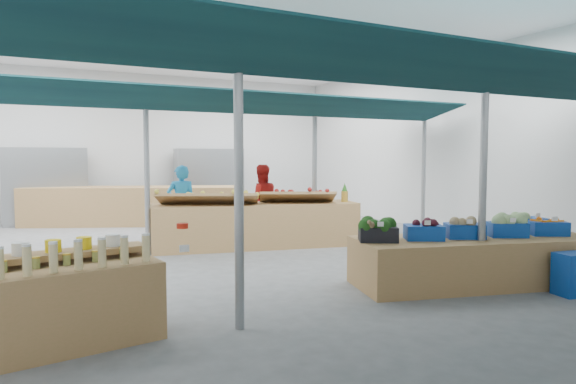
% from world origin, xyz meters
% --- Properties ---
extents(floor, '(13.00, 13.00, 0.00)m').
position_xyz_m(floor, '(0.00, 0.00, 0.00)').
color(floor, slate).
rests_on(floor, ground).
extents(hall, '(13.00, 13.00, 13.00)m').
position_xyz_m(hall, '(0.00, 1.44, 2.65)').
color(hall, silver).
rests_on(hall, ground).
extents(pole_grid, '(10.00, 4.60, 3.00)m').
position_xyz_m(pole_grid, '(0.75, -1.75, 1.81)').
color(pole_grid, gray).
rests_on(pole_grid, floor).
extents(awnings, '(9.50, 7.08, 0.30)m').
position_xyz_m(awnings, '(0.75, -1.75, 2.78)').
color(awnings, '#0A252D').
rests_on(awnings, pole_grid).
extents(back_shelving_left, '(2.00, 0.50, 2.00)m').
position_xyz_m(back_shelving_left, '(-2.50, 6.00, 1.00)').
color(back_shelving_left, '#B23F33').
rests_on(back_shelving_left, floor).
extents(back_shelving_right, '(2.00, 0.50, 2.00)m').
position_xyz_m(back_shelving_right, '(2.00, 6.00, 1.00)').
color(back_shelving_right, '#B23F33').
rests_on(back_shelving_right, floor).
extents(bottle_shelf, '(1.82, 1.28, 1.05)m').
position_xyz_m(bottle_shelf, '(-2.67, -3.67, 0.42)').
color(bottle_shelf, olive).
rests_on(bottle_shelf, floor).
extents(veg_counter, '(3.59, 1.96, 0.66)m').
position_xyz_m(veg_counter, '(2.64, -3.78, 0.33)').
color(veg_counter, olive).
rests_on(veg_counter, floor).
extents(fruit_counter, '(4.15, 1.78, 0.87)m').
position_xyz_m(fruit_counter, '(1.09, 0.37, 0.43)').
color(fruit_counter, olive).
rests_on(fruit_counter, floor).
extents(far_counter, '(5.55, 3.23, 1.00)m').
position_xyz_m(far_counter, '(-0.46, 4.88, 0.50)').
color(far_counter, olive).
rests_on(far_counter, floor).
extents(crate_stack, '(0.51, 0.40, 0.55)m').
position_xyz_m(crate_stack, '(3.34, -4.77, 0.28)').
color(crate_stack, '#0E3E9E').
rests_on(crate_stack, floor).
extents(vendor_left, '(0.66, 0.50, 1.62)m').
position_xyz_m(vendor_left, '(-0.11, 1.47, 0.81)').
color(vendor_left, '#1B7AB4').
rests_on(vendor_left, floor).
extents(vendor_right, '(0.90, 0.76, 1.62)m').
position_xyz_m(vendor_right, '(1.69, 1.47, 0.81)').
color(vendor_right, maroon).
rests_on(vendor_right, floor).
extents(crate_broccoli, '(0.61, 0.55, 0.35)m').
position_xyz_m(crate_broccoli, '(1.22, -3.41, 0.82)').
color(crate_broccoli, black).
rests_on(crate_broccoli, veg_counter).
extents(crate_beets, '(0.61, 0.55, 0.29)m').
position_xyz_m(crate_beets, '(1.86, -3.58, 0.80)').
color(crate_beets, '#0E3E9E').
rests_on(crate_beets, veg_counter).
extents(crate_celeriac, '(0.61, 0.55, 0.31)m').
position_xyz_m(crate_celeriac, '(2.46, -3.73, 0.81)').
color(crate_celeriac, '#0E3E9E').
rests_on(crate_celeriac, veg_counter).
extents(crate_cabbage, '(0.61, 0.55, 0.35)m').
position_xyz_m(crate_cabbage, '(3.10, -3.90, 0.82)').
color(crate_cabbage, '#0E3E9E').
rests_on(crate_cabbage, veg_counter).
extents(crate_carrots, '(0.61, 0.55, 0.29)m').
position_xyz_m(crate_carrots, '(3.74, -4.07, 0.78)').
color(crate_carrots, '#0E3E9E').
rests_on(crate_carrots, veg_counter).
extents(sparrow, '(0.12, 0.09, 0.11)m').
position_xyz_m(sparrow, '(1.04, -3.49, 0.91)').
color(sparrow, brown).
rests_on(sparrow, crate_broccoli).
extents(pole_ribbon, '(0.12, 0.12, 0.28)m').
position_xyz_m(pole_ribbon, '(-1.56, -3.88, 1.08)').
color(pole_ribbon, red).
rests_on(pole_ribbon, pole_grid).
extents(apple_heap_yellow, '(2.02, 1.41, 0.27)m').
position_xyz_m(apple_heap_yellow, '(0.13, 0.47, 1.03)').
color(apple_heap_yellow, '#997247').
rests_on(apple_heap_yellow, fruit_counter).
extents(apple_heap_red, '(1.66, 1.25, 0.27)m').
position_xyz_m(apple_heap_red, '(1.87, 0.10, 1.03)').
color(apple_heap_red, '#997247').
rests_on(apple_heap_red, fruit_counter).
extents(pineapple, '(0.14, 0.14, 0.39)m').
position_xyz_m(pineapple, '(2.86, -0.11, 1.05)').
color(pineapple, '#8C6019').
rests_on(pineapple, fruit_counter).
extents(crate_extra, '(0.57, 0.46, 0.32)m').
position_xyz_m(crate_extra, '(3.85, -3.66, 0.81)').
color(crate_extra, '#0E3E9E').
rests_on(crate_extra, veg_counter).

